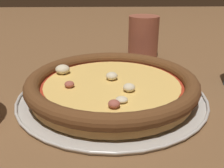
{
  "coord_description": "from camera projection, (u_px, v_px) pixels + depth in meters",
  "views": [
    {
      "loc": [
        0.01,
        0.46,
        0.22
      ],
      "look_at": [
        0.0,
        0.0,
        0.03
      ],
      "focal_mm": 42.0,
      "sensor_mm": 36.0,
      "label": 1
    }
  ],
  "objects": [
    {
      "name": "drinking_cup",
      "position": [
        143.0,
        37.0,
        0.73
      ],
      "size": [
        0.08,
        0.08,
        0.12
      ],
      "color": "brown",
      "rests_on": "ground_plane"
    },
    {
      "name": "pizza_tray",
      "position": [
        112.0,
        96.0,
        0.51
      ],
      "size": [
        0.36,
        0.36,
        0.01
      ],
      "color": "#B7B2A8",
      "rests_on": "ground_plane"
    },
    {
      "name": "ground_plane",
      "position": [
        112.0,
        98.0,
        0.51
      ],
      "size": [
        3.0,
        3.0,
        0.0
      ],
      "primitive_type": "plane",
      "color": "brown"
    },
    {
      "name": "pizza",
      "position": [
        112.0,
        85.0,
        0.5
      ],
      "size": [
        0.33,
        0.33,
        0.04
      ],
      "color": "tan",
      "rests_on": "pizza_tray"
    }
  ]
}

